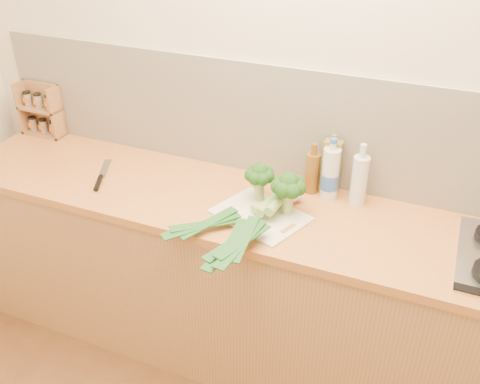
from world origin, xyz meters
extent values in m
plane|color=beige|center=(0.00, 1.50, 1.30)|extent=(3.50, 0.00, 3.50)
cube|color=silver|center=(0.00, 1.49, 1.17)|extent=(3.20, 0.02, 0.54)
cube|color=#B67A4C|center=(0.00, 1.20, 0.43)|extent=(3.20, 0.60, 0.86)
cube|color=#CB873C|center=(0.00, 1.20, 0.88)|extent=(3.20, 0.62, 0.04)
cube|color=beige|center=(-0.06, 1.13, 0.91)|extent=(0.45, 0.39, 0.01)
cylinder|color=#9AAE65|center=(-0.10, 1.24, 0.96)|extent=(0.04, 0.04, 0.09)
sphere|color=#1A3C10|center=(-0.10, 1.24, 1.05)|extent=(0.08, 0.08, 0.08)
sphere|color=#1A3C10|center=(-0.07, 1.24, 1.04)|extent=(0.06, 0.06, 0.06)
sphere|color=#1A3C10|center=(-0.08, 1.27, 1.04)|extent=(0.06, 0.06, 0.06)
sphere|color=#1A3C10|center=(-0.11, 1.27, 1.04)|extent=(0.06, 0.06, 0.06)
sphere|color=#1A3C10|center=(-0.14, 1.25, 1.04)|extent=(0.06, 0.06, 0.06)
sphere|color=#1A3C10|center=(-0.14, 1.22, 1.04)|extent=(0.06, 0.06, 0.06)
sphere|color=#1A3C10|center=(-0.11, 1.20, 1.04)|extent=(0.06, 0.06, 0.06)
sphere|color=#1A3C10|center=(-0.08, 1.21, 1.04)|extent=(0.06, 0.06, 0.06)
cylinder|color=#9AAE65|center=(0.04, 1.19, 0.96)|extent=(0.04, 0.04, 0.09)
sphere|color=#1A3C10|center=(0.04, 1.19, 1.06)|extent=(0.09, 0.09, 0.09)
sphere|color=#1A3C10|center=(0.08, 1.19, 1.04)|extent=(0.07, 0.07, 0.07)
sphere|color=#1A3C10|center=(0.07, 1.22, 1.04)|extent=(0.07, 0.07, 0.07)
sphere|color=#1A3C10|center=(0.03, 1.23, 1.04)|extent=(0.07, 0.07, 0.07)
sphere|color=#1A3C10|center=(0.01, 1.20, 1.04)|extent=(0.07, 0.07, 0.07)
sphere|color=#1A3C10|center=(0.01, 1.17, 1.04)|extent=(0.07, 0.07, 0.07)
sphere|color=#1A3C10|center=(0.03, 1.15, 1.04)|extent=(0.07, 0.07, 0.07)
sphere|color=#1A3C10|center=(0.07, 1.15, 1.04)|extent=(0.07, 0.07, 0.07)
cylinder|color=white|center=(0.03, 1.27, 0.93)|extent=(0.10, 0.11, 0.04)
cylinder|color=#7CAA55|center=(-0.04, 1.17, 0.93)|extent=(0.12, 0.14, 0.04)
cube|color=#1A4A1D|center=(-0.22, 0.95, 0.93)|extent=(0.25, 0.23, 0.02)
cube|color=#1A4A1D|center=(-0.23, 0.93, 0.94)|extent=(0.25, 0.30, 0.01)
cube|color=#1A4A1D|center=(-0.22, 0.95, 0.94)|extent=(0.17, 0.27, 0.02)
cylinder|color=white|center=(-0.02, 1.30, 0.95)|extent=(0.05, 0.13, 0.04)
cylinder|color=#7CAA55|center=(-0.03, 1.16, 0.95)|extent=(0.06, 0.16, 0.04)
cube|color=#1A4A1D|center=(-0.07, 0.85, 0.95)|extent=(0.13, 0.30, 0.02)
cube|color=#1A4A1D|center=(-0.07, 0.83, 0.95)|extent=(0.08, 0.34, 0.01)
cube|color=#1A4A1D|center=(-0.06, 0.86, 0.96)|extent=(0.07, 0.28, 0.02)
cylinder|color=white|center=(0.02, 1.26, 0.97)|extent=(0.05, 0.11, 0.04)
cylinder|color=#7CAA55|center=(0.01, 1.14, 0.97)|extent=(0.06, 0.14, 0.04)
cube|color=#1A4A1D|center=(-0.02, 0.86, 0.97)|extent=(0.13, 0.30, 0.02)
cube|color=#1A4A1D|center=(-0.03, 0.84, 0.97)|extent=(0.08, 0.34, 0.01)
cube|color=#1A4A1D|center=(-0.02, 0.87, 0.97)|extent=(0.07, 0.28, 0.02)
cube|color=silver|center=(-0.91, 1.23, 0.90)|extent=(0.11, 0.18, 0.00)
cylinder|color=black|center=(-0.85, 1.08, 0.91)|extent=(0.07, 0.12, 0.02)
cube|color=#AA6E48|center=(-1.45, 1.47, 1.04)|extent=(0.24, 0.01, 0.29)
cube|color=#AA6E48|center=(-1.45, 1.43, 0.91)|extent=(0.24, 0.10, 0.01)
cube|color=#AA6E48|center=(-1.45, 1.43, 1.05)|extent=(0.24, 0.10, 0.01)
cube|color=#AA6E48|center=(-1.56, 1.43, 1.04)|extent=(0.01, 0.10, 0.29)
cube|color=#AA6E48|center=(-1.34, 1.43, 1.04)|extent=(0.01, 0.10, 0.29)
cylinder|color=gray|center=(-1.52, 1.43, 0.95)|extent=(0.04, 0.04, 0.07)
cylinder|color=gray|center=(-1.45, 1.43, 0.95)|extent=(0.04, 0.04, 0.07)
cylinder|color=gray|center=(-1.38, 1.43, 0.95)|extent=(0.04, 0.04, 0.07)
cylinder|color=gray|center=(-1.52, 1.43, 1.10)|extent=(0.04, 0.04, 0.07)
cylinder|color=gray|center=(-1.45, 1.43, 1.10)|extent=(0.04, 0.04, 0.07)
cylinder|color=gray|center=(-1.38, 1.43, 1.10)|extent=(0.04, 0.04, 0.07)
cube|color=olive|center=(0.16, 1.44, 1.03)|extent=(0.08, 0.05, 0.26)
cylinder|color=olive|center=(0.16, 1.44, 1.17)|extent=(0.02, 0.02, 0.03)
cylinder|color=silver|center=(0.30, 1.39, 1.01)|extent=(0.07, 0.07, 0.23)
cylinder|color=silver|center=(0.30, 1.39, 1.16)|extent=(0.03, 0.03, 0.06)
cylinder|color=brown|center=(0.08, 1.41, 0.99)|extent=(0.06, 0.06, 0.19)
cylinder|color=brown|center=(0.08, 1.41, 1.11)|extent=(0.03, 0.03, 0.05)
cylinder|color=silver|center=(0.17, 1.39, 1.02)|extent=(0.08, 0.08, 0.24)
cylinder|color=silver|center=(0.17, 1.39, 1.16)|extent=(0.03, 0.03, 0.03)
cylinder|color=blue|center=(0.17, 1.39, 0.98)|extent=(0.08, 0.08, 0.07)
camera|label=1|loc=(0.59, -0.64, 2.17)|focal=40.00mm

